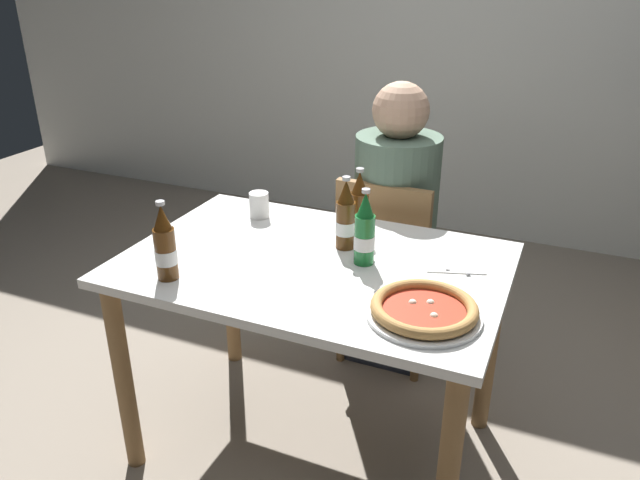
{
  "coord_description": "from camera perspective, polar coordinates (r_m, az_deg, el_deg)",
  "views": [
    {
      "loc": [
        0.71,
        -1.59,
        1.62
      ],
      "look_at": [
        0.0,
        0.05,
        0.8
      ],
      "focal_mm": 34.35,
      "sensor_mm": 36.0,
      "label": 1
    }
  ],
  "objects": [
    {
      "name": "ground_plane",
      "position": [
        2.38,
        -0.5,
        -18.27
      ],
      "size": [
        8.0,
        8.0,
        0.0
      ],
      "primitive_type": "plane",
      "color": "gray"
    },
    {
      "name": "back_wall_tiled",
      "position": [
        3.87,
        13.51,
        19.26
      ],
      "size": [
        7.0,
        0.1,
        2.6
      ],
      "primitive_type": "cube",
      "color": "white",
      "rests_on": "ground_plane"
    },
    {
      "name": "dining_table_main",
      "position": [
        2.0,
        -0.57,
        -4.82
      ],
      "size": [
        1.2,
        0.8,
        0.75
      ],
      "color": "silver",
      "rests_on": "ground_plane"
    },
    {
      "name": "chair_behind_table",
      "position": [
        2.56,
        6.43,
        -1.94
      ],
      "size": [
        0.41,
        0.41,
        0.85
      ],
      "rotation": [
        0.0,
        0.0,
        3.12
      ],
      "color": "olive",
      "rests_on": "ground_plane"
    },
    {
      "name": "diner_seated",
      "position": [
        2.56,
        6.91,
        0.56
      ],
      "size": [
        0.34,
        0.34,
        1.21
      ],
      "color": "#2D3342",
      "rests_on": "ground_plane"
    },
    {
      "name": "pizza_margherita_near",
      "position": [
        1.67,
        9.66,
        -6.43
      ],
      "size": [
        0.31,
        0.31,
        0.04
      ],
      "color": "white",
      "rests_on": "dining_table_main"
    },
    {
      "name": "beer_bottle_left",
      "position": [
        1.89,
        4.18,
        0.69
      ],
      "size": [
        0.07,
        0.07,
        0.25
      ],
      "color": "#196B2D",
      "rests_on": "dining_table_main"
    },
    {
      "name": "beer_bottle_center",
      "position": [
        1.85,
        -14.23,
        -0.59
      ],
      "size": [
        0.07,
        0.07,
        0.25
      ],
      "color": "#512D0F",
      "rests_on": "dining_table_main"
    },
    {
      "name": "beer_bottle_right",
      "position": [
        2.08,
        3.65,
        2.93
      ],
      "size": [
        0.07,
        0.07,
        0.25
      ],
      "color": "#512D0F",
      "rests_on": "dining_table_main"
    },
    {
      "name": "beer_bottle_extra",
      "position": [
        2.0,
        2.4,
        2.03
      ],
      "size": [
        0.07,
        0.07,
        0.25
      ],
      "color": "#512D0F",
      "rests_on": "dining_table_main"
    },
    {
      "name": "napkin_with_cutlery",
      "position": [
        1.99,
        12.38,
        -1.83
      ],
      "size": [
        0.23,
        0.23,
        0.01
      ],
      "color": "white",
      "rests_on": "dining_table_main"
    },
    {
      "name": "paper_cup",
      "position": [
        2.27,
        -5.69,
        3.27
      ],
      "size": [
        0.07,
        0.07,
        0.09
      ],
      "primitive_type": "cylinder",
      "color": "white",
      "rests_on": "dining_table_main"
    }
  ]
}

